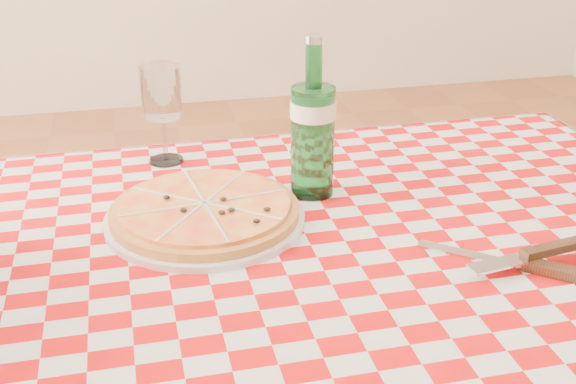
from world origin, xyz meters
name	(u,v)px	position (x,y,z in m)	size (l,w,h in m)	color
dining_table	(310,302)	(0.00, 0.00, 0.66)	(1.20, 0.80, 0.75)	brown
tablecloth	(311,248)	(0.00, 0.00, 0.75)	(1.30, 0.90, 0.01)	#A60A0B
pizza_plate	(205,210)	(-0.14, 0.11, 0.78)	(0.31, 0.31, 0.04)	#BF853F
water_bottle	(313,117)	(0.05, 0.17, 0.89)	(0.07, 0.07, 0.27)	#18612A
wine_glass	(163,115)	(-0.18, 0.36, 0.85)	(0.07, 0.07, 0.18)	silver
cutlery	(524,259)	(0.27, -0.13, 0.77)	(0.27, 0.22, 0.03)	silver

